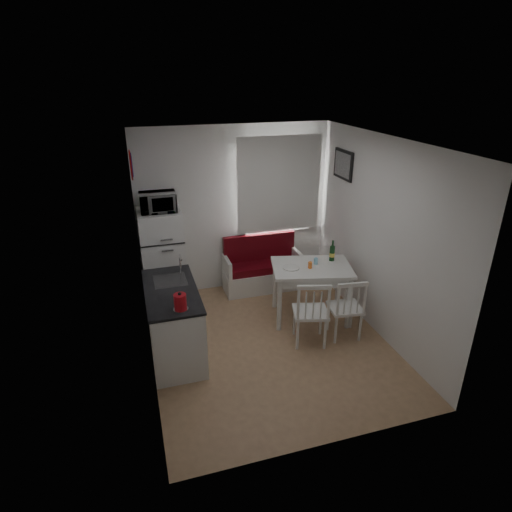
{
  "coord_description": "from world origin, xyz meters",
  "views": [
    {
      "loc": [
        -1.53,
        -4.47,
        3.31
      ],
      "look_at": [
        -0.03,
        0.5,
        1.04
      ],
      "focal_mm": 30.0,
      "sensor_mm": 36.0,
      "label": 1
    }
  ],
  "objects_px": {
    "chair_right": "(349,303)",
    "bench": "(262,272)",
    "dining_table": "(311,272)",
    "microwave": "(158,202)",
    "fridge": "(163,260)",
    "wine_bottle": "(332,251)",
    "kettle": "(180,302)",
    "chair_left": "(314,307)",
    "kitchen_counter": "(174,321)"
  },
  "relations": [
    {
      "from": "chair_right",
      "to": "bench",
      "type": "bearing_deg",
      "value": 117.67
    },
    {
      "from": "dining_table",
      "to": "microwave",
      "type": "distance_m",
      "value": 2.33
    },
    {
      "from": "dining_table",
      "to": "fridge",
      "type": "relative_size",
      "value": 0.82
    },
    {
      "from": "chair_right",
      "to": "fridge",
      "type": "distance_m",
      "value": 2.73
    },
    {
      "from": "wine_bottle",
      "to": "chair_right",
      "type": "bearing_deg",
      "value": -97.49
    },
    {
      "from": "microwave",
      "to": "kettle",
      "type": "relative_size",
      "value": 2.22
    },
    {
      "from": "dining_table",
      "to": "microwave",
      "type": "xyz_separation_m",
      "value": [
        -1.95,
        0.9,
        0.92
      ]
    },
    {
      "from": "chair_left",
      "to": "fridge",
      "type": "height_order",
      "value": "fridge"
    },
    {
      "from": "fridge",
      "to": "wine_bottle",
      "type": "distance_m",
      "value": 2.46
    },
    {
      "from": "microwave",
      "to": "wine_bottle",
      "type": "xyz_separation_m",
      "value": [
        2.3,
        -0.8,
        -0.68
      ]
    },
    {
      "from": "dining_table",
      "to": "microwave",
      "type": "relative_size",
      "value": 2.52
    },
    {
      "from": "chair_left",
      "to": "chair_right",
      "type": "height_order",
      "value": "chair_left"
    },
    {
      "from": "fridge",
      "to": "wine_bottle",
      "type": "height_order",
      "value": "fridge"
    },
    {
      "from": "dining_table",
      "to": "chair_right",
      "type": "relative_size",
      "value": 2.6
    },
    {
      "from": "kitchen_counter",
      "to": "chair_left",
      "type": "relative_size",
      "value": 2.5
    },
    {
      "from": "dining_table",
      "to": "chair_right",
      "type": "distance_m",
      "value": 0.73
    },
    {
      "from": "wine_bottle",
      "to": "chair_left",
      "type": "bearing_deg",
      "value": -128.08
    },
    {
      "from": "chair_left",
      "to": "microwave",
      "type": "bearing_deg",
      "value": 152.21
    },
    {
      "from": "kitchen_counter",
      "to": "fridge",
      "type": "distance_m",
      "value": 1.28
    },
    {
      "from": "kettle",
      "to": "dining_table",
      "type": "bearing_deg",
      "value": 23.32
    },
    {
      "from": "dining_table",
      "to": "wine_bottle",
      "type": "xyz_separation_m",
      "value": [
        0.35,
        0.1,
        0.24
      ]
    },
    {
      "from": "kettle",
      "to": "fridge",
      "type": "bearing_deg",
      "value": 90.97
    },
    {
      "from": "chair_left",
      "to": "wine_bottle",
      "type": "bearing_deg",
      "value": 66.94
    },
    {
      "from": "fridge",
      "to": "microwave",
      "type": "distance_m",
      "value": 0.89
    },
    {
      "from": "fridge",
      "to": "kettle",
      "type": "relative_size",
      "value": 6.84
    },
    {
      "from": "chair_right",
      "to": "kettle",
      "type": "relative_size",
      "value": 2.15
    },
    {
      "from": "kitchen_counter",
      "to": "fridge",
      "type": "bearing_deg",
      "value": 89.1
    },
    {
      "from": "dining_table",
      "to": "chair_left",
      "type": "xyz_separation_m",
      "value": [
        -0.25,
        -0.67,
        -0.15
      ]
    },
    {
      "from": "dining_table",
      "to": "kitchen_counter",
      "type": "bearing_deg",
      "value": -157.93
    },
    {
      "from": "microwave",
      "to": "kettle",
      "type": "bearing_deg",
      "value": -89.01
    },
    {
      "from": "bench",
      "to": "kettle",
      "type": "relative_size",
      "value": 5.64
    },
    {
      "from": "dining_table",
      "to": "fridge",
      "type": "bearing_deg",
      "value": 167.54
    },
    {
      "from": "chair_left",
      "to": "microwave",
      "type": "height_order",
      "value": "microwave"
    },
    {
      "from": "kitchen_counter",
      "to": "kettle",
      "type": "xyz_separation_m",
      "value": [
        0.05,
        -0.54,
        0.55
      ]
    },
    {
      "from": "kettle",
      "to": "chair_left",
      "type": "bearing_deg",
      "value": 5.48
    },
    {
      "from": "dining_table",
      "to": "fridge",
      "type": "height_order",
      "value": "fridge"
    },
    {
      "from": "kitchen_counter",
      "to": "kettle",
      "type": "distance_m",
      "value": 0.77
    },
    {
      "from": "bench",
      "to": "chair_left",
      "type": "bearing_deg",
      "value": -85.39
    },
    {
      "from": "dining_table",
      "to": "chair_right",
      "type": "bearing_deg",
      "value": -55.59
    },
    {
      "from": "dining_table",
      "to": "wine_bottle",
      "type": "bearing_deg",
      "value": 29.63
    },
    {
      "from": "chair_right",
      "to": "fridge",
      "type": "height_order",
      "value": "fridge"
    },
    {
      "from": "microwave",
      "to": "wine_bottle",
      "type": "height_order",
      "value": "microwave"
    },
    {
      "from": "dining_table",
      "to": "wine_bottle",
      "type": "height_order",
      "value": "wine_bottle"
    },
    {
      "from": "chair_right",
      "to": "fridge",
      "type": "bearing_deg",
      "value": 150.97
    },
    {
      "from": "chair_right",
      "to": "kettle",
      "type": "distance_m",
      "value": 2.22
    },
    {
      "from": "bench",
      "to": "kitchen_counter",
      "type": "bearing_deg",
      "value": -139.34
    },
    {
      "from": "microwave",
      "to": "wine_bottle",
      "type": "relative_size",
      "value": 1.6
    },
    {
      "from": "kettle",
      "to": "wine_bottle",
      "type": "relative_size",
      "value": 0.72
    },
    {
      "from": "chair_right",
      "to": "microwave",
      "type": "bearing_deg",
      "value": 151.83
    },
    {
      "from": "chair_left",
      "to": "fridge",
      "type": "relative_size",
      "value": 0.35
    }
  ]
}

